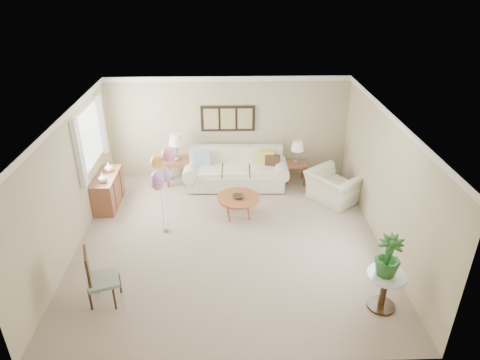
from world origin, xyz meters
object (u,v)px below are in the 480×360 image
(sofa, at_px, (236,171))
(armchair, at_px, (333,187))
(coffee_table, at_px, (238,198))
(accent_chair, at_px, (98,276))
(balloon_cluster, at_px, (161,171))

(sofa, xyz_separation_m, armchair, (2.24, -0.84, -0.02))
(coffee_table, relative_size, armchair, 0.84)
(sofa, relative_size, accent_chair, 2.61)
(coffee_table, bearing_deg, sofa, 90.44)
(sofa, bearing_deg, balloon_cluster, -126.10)
(accent_chair, distance_m, balloon_cluster, 2.35)
(sofa, bearing_deg, accent_chair, -119.67)
(sofa, relative_size, armchair, 2.35)
(accent_chair, relative_size, balloon_cluster, 0.53)
(accent_chair, height_order, balloon_cluster, balloon_cluster)
(sofa, relative_size, balloon_cluster, 1.37)
(sofa, distance_m, accent_chair, 4.68)
(coffee_table, xyz_separation_m, balloon_cluster, (-1.51, -0.60, 0.98))
(armchair, bearing_deg, accent_chair, 88.82)
(coffee_table, xyz_separation_m, armchair, (2.23, 0.61, -0.07))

